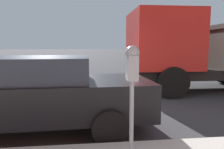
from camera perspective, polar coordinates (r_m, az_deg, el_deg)
ground_plane at (r=5.76m, az=-6.82°, el=-9.87°), size 220.00×220.00×0.00m
parking_meter at (r=2.96m, az=5.27°, el=0.49°), size 0.21×0.19×1.54m
car_black at (r=4.67m, az=-21.31°, el=-4.32°), size 2.13×4.87×1.50m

